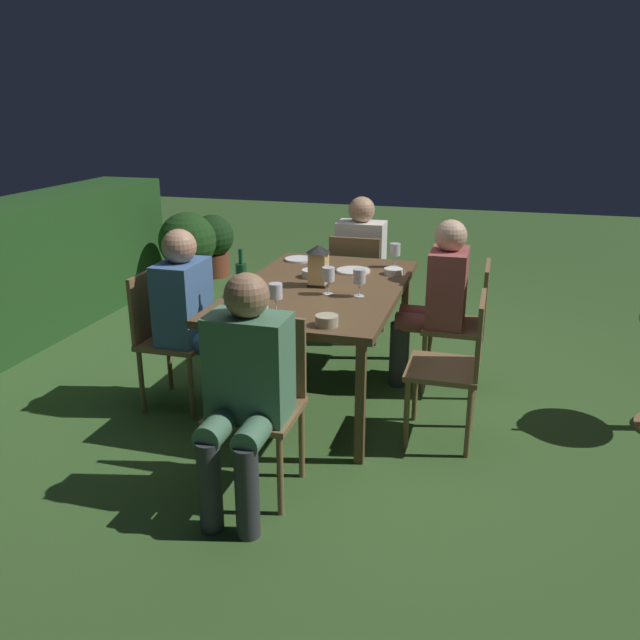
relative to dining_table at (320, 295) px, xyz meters
name	(u,v)px	position (x,y,z in m)	size (l,w,h in m)	color
ground_plane	(320,394)	(0.00, 0.00, -0.70)	(16.00, 16.00, 0.00)	#385B28
dining_table	(320,295)	(0.00, 0.00, 0.00)	(1.69, 1.02, 0.75)	brown
chair_side_left_b	(465,320)	(0.38, -0.90, -0.21)	(0.42, 0.40, 0.87)	brown
person_in_rust	(437,296)	(0.38, -0.71, -0.06)	(0.38, 0.47, 1.15)	#9E4C47
chair_side_left_a	(456,362)	(-0.38, -0.90, -0.21)	(0.42, 0.40, 0.87)	brown
chair_head_near	(261,396)	(-1.09, 0.00, -0.21)	(0.40, 0.42, 0.87)	brown
person_in_green	(245,384)	(-1.29, 0.00, -0.06)	(0.48, 0.38, 1.15)	#4C7A5B
chair_head_far	(357,282)	(1.09, 0.00, -0.21)	(0.40, 0.42, 0.87)	brown
person_in_cream	(362,258)	(1.29, 0.00, -0.06)	(0.48, 0.38, 1.15)	white
chair_side_right_a	(166,332)	(-0.38, 0.90, -0.21)	(0.42, 0.40, 0.87)	brown
person_in_blue	(193,312)	(-0.38, 0.71, -0.06)	(0.38, 0.47, 1.15)	#426699
lantern_centerpiece	(318,263)	(0.02, 0.01, 0.20)	(0.15, 0.15, 0.27)	black
green_bottle_on_table	(242,279)	(-0.33, 0.39, 0.16)	(0.07, 0.07, 0.29)	#144723
wine_glass_a	(276,293)	(-0.58, 0.09, 0.17)	(0.08, 0.08, 0.17)	silver
wine_glass_b	(261,302)	(-0.77, 0.11, 0.17)	(0.08, 0.08, 0.17)	silver
wine_glass_c	(328,276)	(-0.15, -0.10, 0.17)	(0.08, 0.08, 0.17)	silver
wine_glass_d	(395,251)	(0.63, -0.37, 0.17)	(0.08, 0.08, 0.17)	silver
wine_glass_e	(359,278)	(-0.14, -0.29, 0.17)	(0.08, 0.08, 0.17)	silver
plate_a	(299,259)	(0.64, 0.34, 0.06)	(0.21, 0.21, 0.01)	white
plate_b	(353,271)	(0.41, -0.12, 0.06)	(0.23, 0.23, 0.01)	white
bowl_olives	(327,320)	(-0.71, -0.24, 0.08)	(0.12, 0.12, 0.06)	#BCAD8E
bowl_bread	(313,273)	(0.21, 0.11, 0.08)	(0.14, 0.14, 0.05)	silver
bowl_salad	(237,304)	(-0.57, 0.33, 0.08)	(0.15, 0.15, 0.05)	silver
bowl_dip	(393,271)	(0.42, -0.40, 0.08)	(0.13, 0.13, 0.04)	silver
potted_plant_by_hedge	(188,244)	(1.95, 1.91, -0.19)	(0.57, 0.57, 0.82)	brown
potted_plant_corner	(213,243)	(2.64, 1.97, -0.32)	(0.47, 0.47, 0.68)	brown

